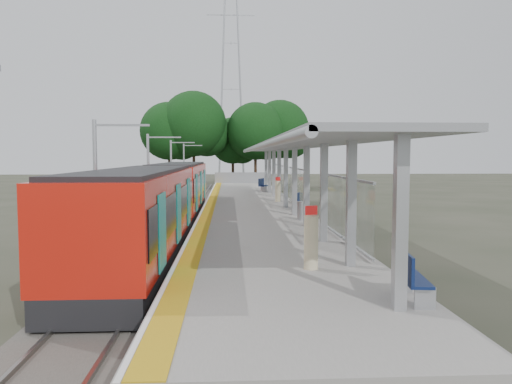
# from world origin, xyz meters

# --- Properties ---
(ground) EXTENTS (200.00, 200.00, 0.00)m
(ground) POSITION_xyz_m (0.00, 0.00, 0.00)
(ground) COLOR #474438
(ground) RESTS_ON ground
(trackbed) EXTENTS (3.00, 70.00, 0.24)m
(trackbed) POSITION_xyz_m (-4.50, 20.00, 0.12)
(trackbed) COLOR #59544C
(trackbed) RESTS_ON ground
(platform) EXTENTS (6.00, 50.00, 1.00)m
(platform) POSITION_xyz_m (0.00, 20.00, 0.50)
(platform) COLOR gray
(platform) RESTS_ON ground
(tactile_strip) EXTENTS (0.60, 50.00, 0.02)m
(tactile_strip) POSITION_xyz_m (-2.55, 20.00, 1.01)
(tactile_strip) COLOR gold
(tactile_strip) RESTS_ON platform
(end_fence) EXTENTS (6.00, 0.10, 1.20)m
(end_fence) POSITION_xyz_m (0.00, 44.95, 1.60)
(end_fence) COLOR #9EA0A5
(end_fence) RESTS_ON platform
(train) EXTENTS (2.74, 27.60, 3.62)m
(train) POSITION_xyz_m (-4.50, 12.80, 2.05)
(train) COLOR black
(train) RESTS_ON ground
(canopy) EXTENTS (3.27, 38.00, 3.66)m
(canopy) POSITION_xyz_m (1.61, 16.19, 4.20)
(canopy) COLOR #9EA0A5
(canopy) RESTS_ON platform
(pylon) EXTENTS (8.00, 4.00, 38.00)m
(pylon) POSITION_xyz_m (-1.00, 73.00, 19.00)
(pylon) COLOR #9EA0A5
(pylon) RESTS_ON ground
(tree_cluster) EXTENTS (21.69, 10.91, 12.16)m
(tree_cluster) POSITION_xyz_m (-1.84, 52.66, 7.38)
(tree_cluster) COLOR #382316
(tree_cluster) RESTS_ON ground
(catenary_masts) EXTENTS (2.08, 48.16, 5.40)m
(catenary_masts) POSITION_xyz_m (-6.22, 19.00, 2.91)
(catenary_masts) COLOR #9EA0A5
(catenary_masts) RESTS_ON ground
(bench_near) EXTENTS (0.67, 1.62, 1.07)m
(bench_near) POSITION_xyz_m (2.43, -1.40, 1.57)
(bench_near) COLOR #0F1E4B
(bench_near) RESTS_ON platform
(bench_mid) EXTENTS (0.82, 1.46, 0.95)m
(bench_mid) POSITION_xyz_m (2.62, 16.65, 1.50)
(bench_mid) COLOR #0F1E4B
(bench_mid) RESTS_ON platform
(bench_far) EXTENTS (1.03, 1.72, 1.13)m
(bench_far) POSITION_xyz_m (1.51, 31.40, 1.59)
(bench_far) COLOR #0F1E4B
(bench_far) RESTS_ON platform
(info_pillar_near) EXTENTS (0.39, 0.39, 1.73)m
(info_pillar_near) POSITION_xyz_m (0.83, 1.68, 1.75)
(info_pillar_near) COLOR beige
(info_pillar_near) RESTS_ON platform
(info_pillar_far) EXTENTS (0.37, 0.37, 1.65)m
(info_pillar_far) POSITION_xyz_m (1.89, 21.76, 1.72)
(info_pillar_far) COLOR beige
(info_pillar_far) RESTS_ON platform
(litter_bin) EXTENTS (0.57, 0.57, 0.90)m
(litter_bin) POSITION_xyz_m (2.08, 11.93, 1.45)
(litter_bin) COLOR #9EA0A5
(litter_bin) RESTS_ON platform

